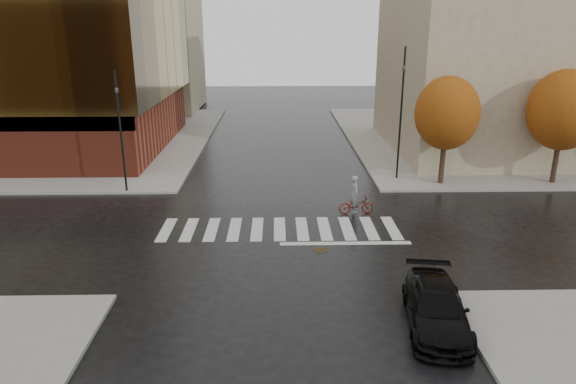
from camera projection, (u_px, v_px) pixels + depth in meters
name	position (u px, v px, depth m)	size (l,w,h in m)	color
ground	(280.00, 233.00, 24.55)	(120.00, 120.00, 0.00)	black
sidewalk_nw	(34.00, 139.00, 44.01)	(30.00, 30.00, 0.15)	gray
sidewalk_ne	(518.00, 137.00, 44.90)	(30.00, 30.00, 0.15)	gray
crosswalk	(280.00, 229.00, 25.02)	(12.00, 3.00, 0.01)	silver
building_ne_tan	(506.00, 29.00, 38.17)	(16.00, 16.00, 18.00)	gray
building_nw_far	(131.00, 17.00, 56.14)	(14.00, 12.00, 20.00)	gray
tree_ne_a	(447.00, 113.00, 30.38)	(3.80, 3.80, 6.50)	black
tree_ne_b	(564.00, 110.00, 30.48)	(4.20, 4.20, 6.89)	black
sedan	(436.00, 307.00, 16.84)	(1.90, 4.66, 1.35)	black
cyclist	(356.00, 201.00, 26.78)	(1.87, 0.75, 2.09)	maroon
traffic_light_nw	(120.00, 125.00, 29.06)	(0.21, 0.19, 6.96)	black
traffic_light_ne	(402.00, 104.00, 31.29)	(0.20, 0.23, 8.11)	black
fire_hydrant	(126.00, 166.00, 33.64)	(0.30, 0.30, 0.83)	yellow
manhole	(320.00, 250.00, 22.68)	(0.64, 0.64, 0.01)	#3E3116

